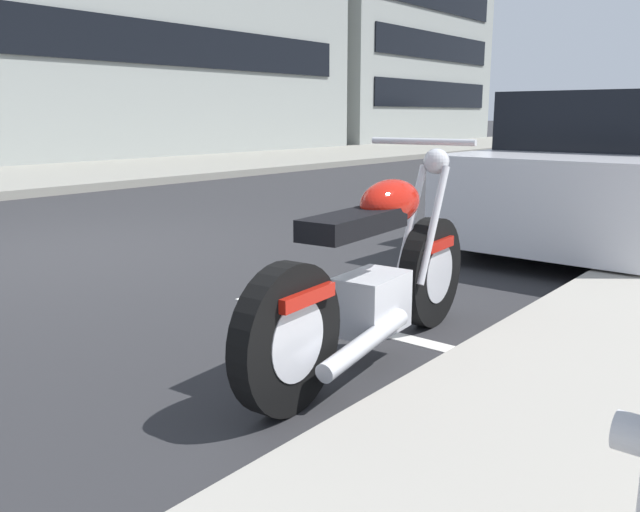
{
  "coord_description": "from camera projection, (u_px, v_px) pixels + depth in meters",
  "views": [
    {
      "loc": [
        -3.04,
        -5.61,
        1.25
      ],
      "look_at": [
        -0.51,
        -3.54,
        0.54
      ],
      "focal_mm": 36.51,
      "sensor_mm": 36.0,
      "label": 1
    }
  ],
  "objects": [
    {
      "name": "ground_plane",
      "position": [
        60.0,
        252.0,
        6.04
      ],
      "size": [
        260.0,
        260.0,
        0.0
      ],
      "primitive_type": "plane",
      "color": "#28282B"
    },
    {
      "name": "townhouse_far_uphill",
      "position": [
        353.0,
        37.0,
        30.34
      ],
      "size": [
        10.94,
        8.94,
        9.63
      ],
      "color": "#939993",
      "rests_on": "ground"
    },
    {
      "name": "parked_car_behind_motorcycle",
      "position": [
        615.0,
        170.0,
        6.69
      ],
      "size": [
        4.65,
        1.82,
        1.46
      ],
      "rotation": [
        0.0,
        0.0,
        0.0
      ],
      "color": "silver",
      "rests_on": "ground"
    },
    {
      "name": "crossing_truck",
      "position": [
        621.0,
        121.0,
        27.89
      ],
      "size": [
        2.35,
        5.33,
        1.92
      ],
      "rotation": [
        0.0,
        0.0,
        1.5
      ],
      "color": "#4C5156",
      "rests_on": "ground"
    },
    {
      "name": "parked_motorcycle",
      "position": [
        375.0,
        279.0,
        3.31
      ],
      "size": [
        2.09,
        0.62,
        1.13
      ],
      "rotation": [
        0.0,
        0.0,
        0.09
      ],
      "color": "black",
      "rests_on": "ground"
    },
    {
      "name": "parking_stall_stripe",
      "position": [
        371.0,
        329.0,
        3.86
      ],
      "size": [
        0.12,
        2.2,
        0.01
      ],
      "primitive_type": "cube",
      "color": "silver",
      "rests_on": "ground"
    },
    {
      "name": "sidewalk_far_curb",
      "position": [
        322.0,
        156.0,
        19.2
      ],
      "size": [
        120.0,
        5.0,
        0.14
      ],
      "primitive_type": "cube",
      "color": "gray",
      "rests_on": "ground"
    }
  ]
}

